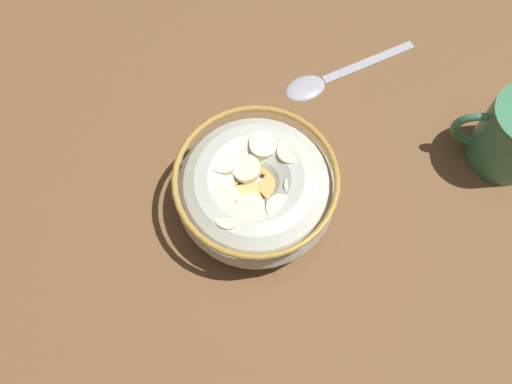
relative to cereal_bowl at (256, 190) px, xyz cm
name	(u,v)px	position (x,y,z in cm)	size (l,w,h in cm)	color
ground_plane	(256,207)	(0.01, -0.01, -4.53)	(124.71, 124.71, 2.00)	brown
cereal_bowl	(256,190)	(0.00, 0.00, 0.00)	(15.55, 15.55, 6.71)	beige
spoon	(322,80)	(-4.71, -15.76, -3.18)	(14.33, 11.02, 0.80)	#A5A5AD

